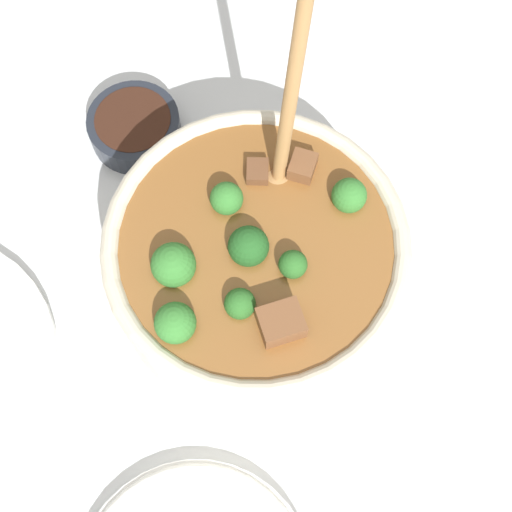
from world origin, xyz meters
TOP-DOWN VIEW (x-y plane):
  - ground_plane at (0.00, 0.00)m, footprint 4.00×4.00m
  - stew_bowl at (-0.00, -0.00)m, footprint 0.26×0.26m
  - condiment_bowl at (-0.11, 0.17)m, footprint 0.09×0.09m

SIDE VIEW (x-z plane):
  - ground_plane at x=0.00m, z-range 0.00..0.00m
  - condiment_bowl at x=-0.11m, z-range 0.00..0.03m
  - stew_bowl at x=0.00m, z-range -0.09..0.21m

